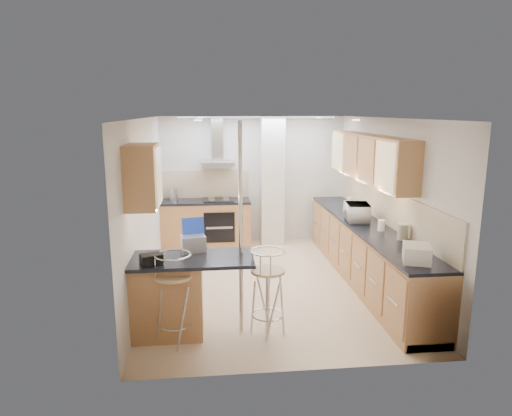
{
  "coord_description": "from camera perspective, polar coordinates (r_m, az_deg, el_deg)",
  "views": [
    {
      "loc": [
        -0.89,
        -6.54,
        2.61
      ],
      "look_at": [
        -0.18,
        0.2,
        1.15
      ],
      "focal_mm": 32.0,
      "sensor_mm": 36.0,
      "label": 1
    }
  ],
  "objects": [
    {
      "name": "microwave",
      "position": [
        7.24,
        12.62,
        -0.56
      ],
      "size": [
        0.41,
        0.54,
        0.27
      ],
      "primitive_type": "imported",
      "rotation": [
        0.0,
        0.0,
        1.42
      ],
      "color": "white",
      "rests_on": "right_counter"
    },
    {
      "name": "bag",
      "position": [
        5.17,
        -12.95,
        -6.3
      ],
      "size": [
        0.27,
        0.24,
        0.12
      ],
      "primitive_type": "cube",
      "rotation": [
        0.0,
        0.0,
        0.39
      ],
      "color": "black",
      "rests_on": "peninsula"
    },
    {
      "name": "peninsula",
      "position": [
        5.52,
        -8.15,
        -10.73
      ],
      "size": [
        1.47,
        0.72,
        0.94
      ],
      "color": "#AB7044",
      "rests_on": "ground"
    },
    {
      "name": "jar_a",
      "position": [
        7.89,
        11.32,
        0.2
      ],
      "size": [
        0.12,
        0.12,
        0.18
      ],
      "primitive_type": "cylinder",
      "rotation": [
        0.0,
        0.0,
        0.01
      ],
      "color": "silver",
      "rests_on": "right_counter"
    },
    {
      "name": "bar_stool_end",
      "position": [
        5.44,
        1.47,
        -10.45
      ],
      "size": [
        0.59,
        0.59,
        1.04
      ],
      "primitive_type": null,
      "rotation": [
        0.0,
        0.0,
        0.99
      ],
      "color": "tan",
      "rests_on": "ground"
    },
    {
      "name": "back_counter",
      "position": [
        8.9,
        -6.26,
        -1.93
      ],
      "size": [
        1.7,
        0.63,
        0.92
      ],
      "color": "#AB7044",
      "rests_on": "ground"
    },
    {
      "name": "jar_c",
      "position": [
        6.38,
        17.88,
        -2.84
      ],
      "size": [
        0.16,
        0.16,
        0.22
      ],
      "primitive_type": "cylinder",
      "rotation": [
        0.0,
        0.0,
        0.12
      ],
      "color": "#B0AE8D",
      "rests_on": "right_counter"
    },
    {
      "name": "room_shell",
      "position": [
        7.1,
        3.88,
        3.44
      ],
      "size": [
        3.64,
        4.84,
        2.51
      ],
      "color": "beige",
      "rests_on": "ground"
    },
    {
      "name": "kettle",
      "position": [
        8.89,
        -10.28,
        1.76
      ],
      "size": [
        0.16,
        0.16,
        0.24
      ],
      "primitive_type": "cylinder",
      "color": "#B6B8BB",
      "rests_on": "back_counter"
    },
    {
      "name": "bar_stool_near",
      "position": [
        5.3,
        -10.18,
        -11.1
      ],
      "size": [
        0.54,
        0.54,
        1.07
      ],
      "primitive_type": null,
      "rotation": [
        0.0,
        0.0,
        -0.26
      ],
      "color": "tan",
      "rests_on": "ground"
    },
    {
      "name": "jar_d",
      "position": [
        6.76,
        15.39,
        -2.11
      ],
      "size": [
        0.11,
        0.11,
        0.16
      ],
      "primitive_type": "cylinder",
      "rotation": [
        0.0,
        0.0,
        -0.11
      ],
      "color": "white",
      "rests_on": "right_counter"
    },
    {
      "name": "right_counter",
      "position": [
        7.29,
        13.46,
        -5.37
      ],
      "size": [
        0.63,
        4.4,
        0.92
      ],
      "color": "#AB7044",
      "rests_on": "ground"
    },
    {
      "name": "ground",
      "position": [
        7.1,
        1.61,
        -9.46
      ],
      "size": [
        4.8,
        4.8,
        0.0
      ],
      "primitive_type": "plane",
      "color": "beige",
      "rests_on": "ground"
    },
    {
      "name": "laptop",
      "position": [
        5.56,
        -7.86,
        -4.42
      ],
      "size": [
        0.32,
        0.26,
        0.19
      ],
      "primitive_type": "cube",
      "rotation": [
        0.0,
        0.0,
        0.2
      ],
      "color": "#AAADB2",
      "rests_on": "peninsula"
    },
    {
      "name": "jar_b",
      "position": [
        8.42,
        11.65,
        0.82
      ],
      "size": [
        0.12,
        0.12,
        0.15
      ],
      "primitive_type": "cylinder",
      "rotation": [
        0.0,
        0.0,
        0.06
      ],
      "color": "silver",
      "rests_on": "right_counter"
    },
    {
      "name": "bread_bin",
      "position": [
        5.51,
        19.44,
        -5.37
      ],
      "size": [
        0.4,
        0.45,
        0.19
      ],
      "primitive_type": "cube",
      "rotation": [
        0.0,
        0.0,
        -0.35
      ],
      "color": "silver",
      "rests_on": "right_counter"
    }
  ]
}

